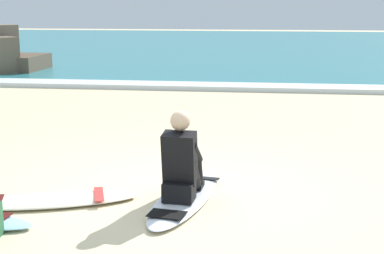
% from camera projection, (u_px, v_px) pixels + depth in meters
% --- Properties ---
extents(ground_plane, '(80.00, 80.00, 0.00)m').
position_uv_depth(ground_plane, '(172.00, 194.00, 6.46)').
color(ground_plane, beige).
extents(sea, '(80.00, 28.00, 0.10)m').
position_uv_depth(sea, '(246.00, 46.00, 27.60)').
color(sea, teal).
rests_on(sea, ground).
extents(breaking_foam, '(80.00, 0.90, 0.11)m').
position_uv_depth(breaking_foam, '(225.00, 87.00, 14.33)').
color(breaking_foam, white).
rests_on(breaking_foam, ground).
extents(surfboard_main, '(0.81, 2.14, 0.08)m').
position_uv_depth(surfboard_main, '(186.00, 196.00, 6.29)').
color(surfboard_main, silver).
rests_on(surfboard_main, ground).
extents(surfer_seated, '(0.40, 0.72, 0.95)m').
position_uv_depth(surfer_seated, '(181.00, 164.00, 6.08)').
color(surfer_seated, black).
rests_on(surfer_seated, surfboard_main).
extents(surfboard_spare_near, '(1.95, 1.08, 0.08)m').
position_uv_depth(surfboard_spare_near, '(49.00, 200.00, 6.16)').
color(surfboard_spare_near, '#EFE5C6').
rests_on(surfboard_spare_near, ground).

